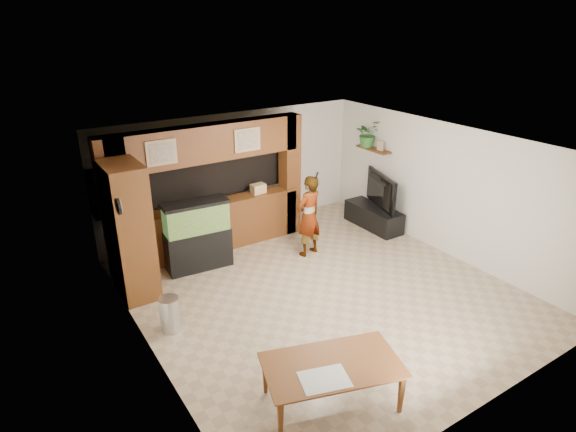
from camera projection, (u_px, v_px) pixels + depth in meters
floor at (320, 291)px, 8.43m from camera, size 6.50×6.50×0.00m
ceiling at (325, 146)px, 7.42m from camera, size 6.50×6.50×0.00m
wall_back at (233, 173)px, 10.44m from camera, size 6.00×0.00×6.00m
wall_left at (142, 272)px, 6.42m from camera, size 0.00×6.50×6.50m
wall_right at (445, 190)px, 9.42m from camera, size 0.00×6.50×6.50m
partition at (204, 188)px, 9.48m from camera, size 4.20×0.99×2.60m
wall_clock at (118, 206)px, 6.98m from camera, size 0.05×0.25×0.25m
wall_shelf at (373, 149)px, 10.70m from camera, size 0.25×0.90×0.04m
pantry_cabinet at (129, 231)px, 7.94m from camera, size 0.58×0.95×2.33m
trash_can at (170, 314)px, 7.28m from camera, size 0.31×0.31×0.56m
aquarium at (198, 236)px, 8.97m from camera, size 1.21×0.45×1.34m
tv_stand at (373, 217)px, 10.88m from camera, size 0.53×1.44×0.48m
television at (375, 191)px, 10.64m from camera, size 0.58×1.32×0.77m
photo_frame at (380, 146)px, 10.49m from camera, size 0.06×0.16×0.20m
potted_plant at (368, 134)px, 10.71m from camera, size 0.58×0.52×0.60m
person at (309, 216)px, 9.42m from camera, size 0.67×0.52×1.65m
microphone at (317, 176)px, 8.99m from camera, size 0.03×0.10×0.15m
dining_table at (332, 385)px, 5.87m from camera, size 1.86×1.38×0.58m
newspaper_a at (324, 379)px, 5.54m from camera, size 0.66×0.56×0.01m
counter_box at (258, 189)px, 9.97m from camera, size 0.30×0.21×0.20m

